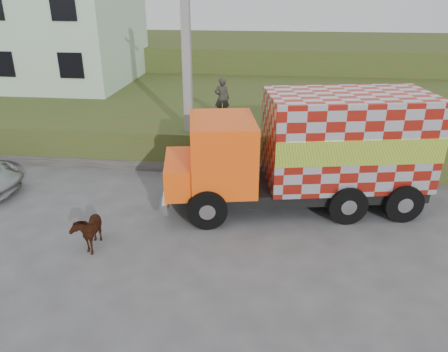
# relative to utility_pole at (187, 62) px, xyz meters

# --- Properties ---
(ground) EXTENTS (120.00, 120.00, 0.00)m
(ground) POSITION_rel_utility_pole_xyz_m (1.00, -4.60, -4.08)
(ground) COLOR #474749
(ground) RESTS_ON ground
(embankment) EXTENTS (40.00, 12.00, 1.50)m
(embankment) POSITION_rel_utility_pole_xyz_m (1.00, 5.40, -3.33)
(embankment) COLOR #2F501A
(embankment) RESTS_ON ground
(embankment_far) EXTENTS (40.00, 12.00, 3.00)m
(embankment_far) POSITION_rel_utility_pole_xyz_m (1.00, 17.40, -2.58)
(embankment_far) COLOR #2F501A
(embankment_far) RESTS_ON ground
(retaining_strip) EXTENTS (16.00, 0.50, 0.40)m
(retaining_strip) POSITION_rel_utility_pole_xyz_m (-1.00, -0.40, -3.88)
(retaining_strip) COLOR #595651
(retaining_strip) RESTS_ON ground
(building) EXTENTS (10.00, 8.00, 6.00)m
(building) POSITION_rel_utility_pole_xyz_m (-10.00, 8.40, 0.42)
(building) COLOR #ABC9AC
(building) RESTS_ON embankment
(utility_pole) EXTENTS (1.20, 0.30, 8.00)m
(utility_pole) POSITION_rel_utility_pole_xyz_m (0.00, 0.00, 0.00)
(utility_pole) COLOR gray
(utility_pole) RESTS_ON ground
(cargo_truck) EXTENTS (8.52, 4.12, 3.65)m
(cargo_truck) POSITION_rel_utility_pole_xyz_m (4.39, -2.74, -2.19)
(cargo_truck) COLOR black
(cargo_truck) RESTS_ON ground
(cow) EXTENTS (0.73, 1.35, 1.09)m
(cow) POSITION_rel_utility_pole_xyz_m (-1.67, -5.97, -3.53)
(cow) COLOR black
(cow) RESTS_ON ground
(pedestrian) EXTENTS (0.66, 0.48, 1.69)m
(pedestrian) POSITION_rel_utility_pole_xyz_m (1.05, 1.79, -1.73)
(pedestrian) COLOR #282624
(pedestrian) RESTS_ON embankment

